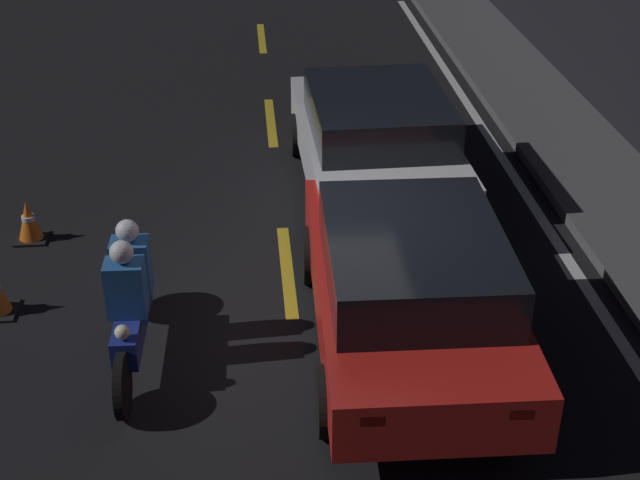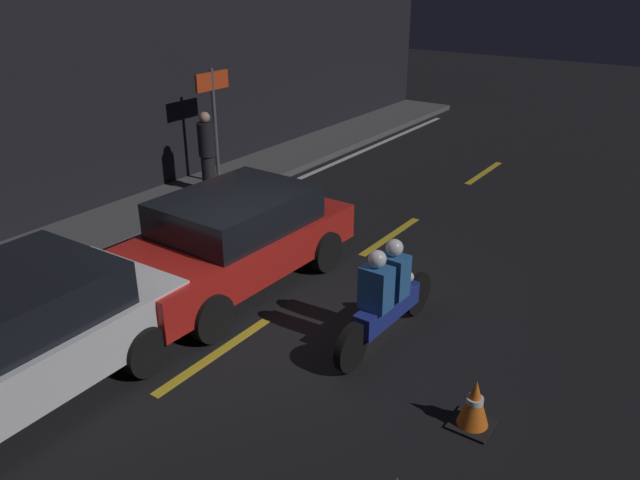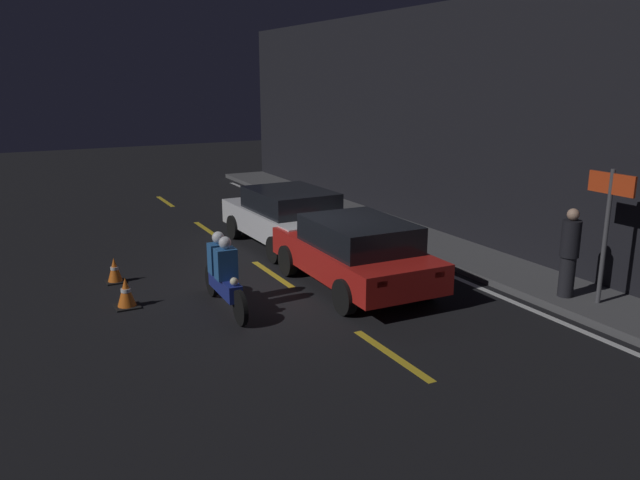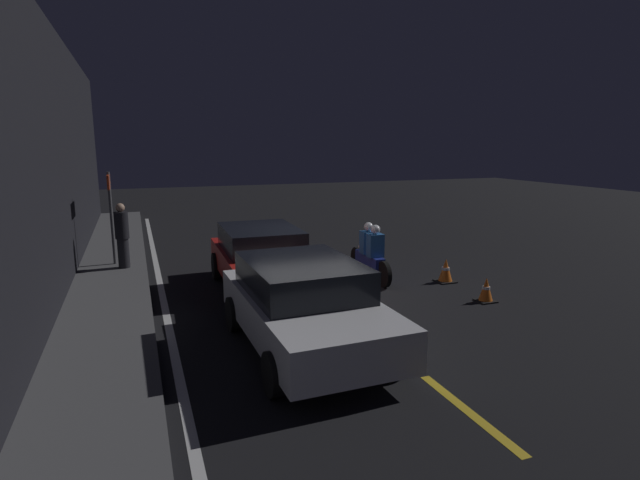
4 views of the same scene
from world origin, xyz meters
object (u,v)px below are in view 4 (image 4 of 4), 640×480
Objects in this scene: taxi_red at (262,257)px; motorcycle at (371,253)px; sedan_white at (305,304)px; shop_sign at (110,200)px; pedestrian at (122,235)px; traffic_cone_near at (486,290)px; traffic_cone_mid at (446,271)px.

motorcycle is (-0.10, -2.67, -0.10)m from taxi_red.
shop_sign reaches higher than sedan_white.
traffic_cone_near is at bearing -125.78° from pedestrian.
taxi_red reaches higher than motorcycle.
taxi_red is at bearing 58.48° from traffic_cone_near.
shop_sign reaches higher than pedestrian.
motorcycle is at bearing -118.65° from shop_sign.
traffic_cone_near is 0.22× the size of shop_sign.
sedan_white is 4.43m from motorcycle.
sedan_white is 7.88× the size of traffic_cone_near.
shop_sign is at bearing -156.56° from sedan_white.
traffic_cone_near is 8.80m from pedestrian.
shop_sign is (6.61, 3.03, 1.08)m from sedan_white.
traffic_cone_near is at bearing 59.83° from taxi_red.
traffic_cone_mid is (1.57, -0.08, 0.02)m from traffic_cone_near.
pedestrian reaches higher than motorcycle.
sedan_white is 3.51m from taxi_red.
taxi_red is 4.90m from traffic_cone_near.
taxi_red is 3.94m from pedestrian.
pedestrian is (6.08, 2.79, 0.23)m from sedan_white.
pedestrian is at bearing 54.22° from traffic_cone_near.
sedan_white is 7.35m from shop_sign.
motorcycle is at bearing -115.49° from pedestrian.
shop_sign is at bearing 52.47° from traffic_cone_near.
shop_sign is (3.10, 3.20, 1.08)m from taxi_red.
traffic_cone_mid is (2.52, -4.40, -0.48)m from sedan_white.
sedan_white is 7.19× the size of traffic_cone_mid.
traffic_cone_near is at bearing -147.08° from motorcycle.
taxi_red reaches higher than traffic_cone_near.
traffic_cone_near is 1.57m from traffic_cone_mid.
traffic_cone_mid is at bearing -2.74° from traffic_cone_near.
traffic_cone_near is (0.96, -4.32, -0.50)m from sedan_white.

